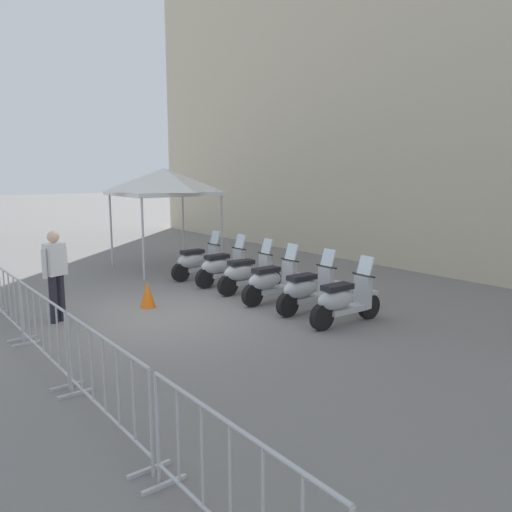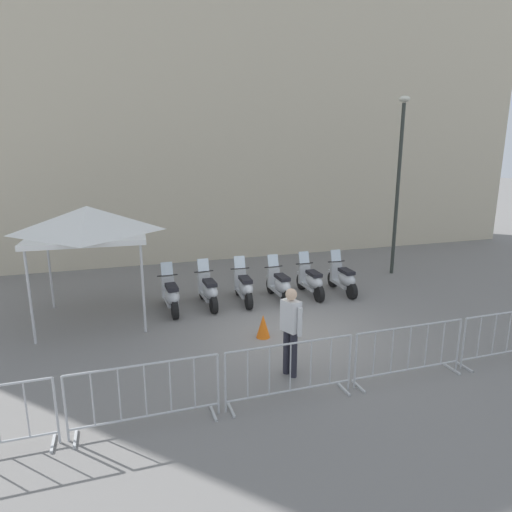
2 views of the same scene
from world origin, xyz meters
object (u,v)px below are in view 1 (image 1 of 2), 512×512
motorcycle_3 (272,282)px  canopy_tent (164,182)px  barrier_segment_5 (230,491)px  motorcycle_5 (344,301)px  barrier_segment_2 (5,298)px  motorcycle_0 (198,262)px  traffic_cone (147,294)px  barrier_segment_4 (104,383)px  officer_near_row_end (55,271)px  motorcycle_4 (308,290)px  barrier_segment_3 (42,330)px  motorcycle_1 (223,267)px  motorcycle_2 (247,274)px

motorcycle_3 → canopy_tent: 5.41m
motorcycle_3 → barrier_segment_5: 7.35m
motorcycle_5 → barrier_segment_2: size_ratio=0.75×
motorcycle_3 → motorcycle_5: same height
canopy_tent → motorcycle_0: bearing=0.5°
motorcycle_5 → traffic_cone: size_ratio=3.13×
barrier_segment_4 → canopy_tent: canopy_tent is taller
motorcycle_0 → motorcycle_3: (3.09, 0.11, 0.00)m
barrier_segment_2 → officer_near_row_end: bearing=70.3°
motorcycle_4 → motorcycle_5: (1.03, -0.03, 0.00)m
barrier_segment_5 → canopy_tent: bearing=156.9°
motorcycle_3 → officer_near_row_end: (-1.19, -4.16, 0.53)m
motorcycle_3 → officer_near_row_end: officer_near_row_end is taller
barrier_segment_3 → barrier_segment_4: size_ratio=1.00×
motorcycle_4 → barrier_segment_2: bearing=-116.1°
motorcycle_1 → officer_near_row_end: (0.88, -4.18, 0.53)m
barrier_segment_2 → motorcycle_2: bearing=85.0°
barrier_segment_2 → barrier_segment_4: size_ratio=1.00×
traffic_cone → motorcycle_2: bearing=86.5°
barrier_segment_2 → motorcycle_0: bearing=108.2°
motorcycle_1 → motorcycle_2: bearing=2.5°
traffic_cone → motorcycle_3: bearing=63.2°
barrier_segment_5 → officer_near_row_end: 6.89m
motorcycle_5 → officer_near_row_end: size_ratio=1.00×
motorcycle_0 → barrier_segment_4: motorcycle_0 is taller
motorcycle_1 → barrier_segment_2: bearing=-83.4°
motorcycle_0 → barrier_segment_2: motorcycle_0 is taller
canopy_tent → motorcycle_4: bearing=2.4°
barrier_segment_3 → canopy_tent: (-5.90, 4.76, 1.99)m
barrier_segment_2 → traffic_cone: barrier_segment_2 is taller
barrier_segment_4 → traffic_cone: 5.10m
barrier_segment_2 → barrier_segment_5: (7.16, 0.32, 0.00)m
barrier_segment_4 → motorcycle_1: bearing=138.1°
canopy_tent → traffic_cone: (3.81, -2.23, -2.24)m
motorcycle_3 → canopy_tent: size_ratio=0.59×
barrier_segment_5 → barrier_segment_2: bearing=-177.4°
barrier_segment_3 → officer_near_row_end: bearing=160.8°
motorcycle_1 → motorcycle_4: bearing=2.0°
motorcycle_5 → traffic_cone: (-3.25, -2.45, -0.18)m
motorcycle_0 → motorcycle_5: same height
barrier_segment_4 → barrier_segment_5: (2.39, 0.11, 0.00)m
motorcycle_4 → motorcycle_5: bearing=-1.7°
barrier_segment_2 → barrier_segment_4: 4.78m
motorcycle_4 → barrier_segment_3: size_ratio=0.75×
officer_near_row_end → canopy_tent: bearing=133.4°
motorcycle_2 → canopy_tent: (-3.96, -0.19, 2.06)m
motorcycle_2 → motorcycle_3: 1.04m
motorcycle_0 → motorcycle_2: same height
motorcycle_4 → canopy_tent: size_ratio=0.59×
motorcycle_4 → officer_near_row_end: bearing=-117.3°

